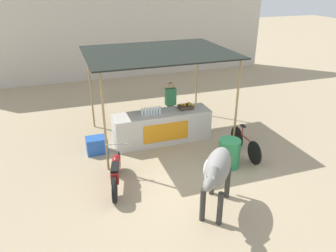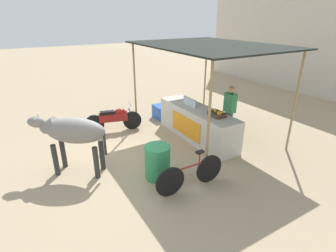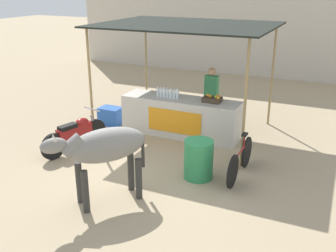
{
  "view_description": "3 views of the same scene",
  "coord_description": "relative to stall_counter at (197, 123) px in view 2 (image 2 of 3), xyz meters",
  "views": [
    {
      "loc": [
        -2.8,
        -6.58,
        4.76
      ],
      "look_at": [
        -0.22,
        0.97,
        1.08
      ],
      "focal_mm": 35.0,
      "sensor_mm": 36.0,
      "label": 1
    },
    {
      "loc": [
        5.82,
        -2.26,
        3.47
      ],
      "look_at": [
        0.34,
        0.99,
        0.78
      ],
      "focal_mm": 28.0,
      "sensor_mm": 36.0,
      "label": 2
    },
    {
      "loc": [
        3.66,
        -6.51,
        3.72
      ],
      "look_at": [
        0.3,
        0.79,
        0.75
      ],
      "focal_mm": 42.0,
      "sensor_mm": 36.0,
      "label": 3
    }
  ],
  "objects": [
    {
      "name": "ground_plane",
      "position": [
        0.0,
        -2.2,
        -0.48
      ],
      "size": [
        60.0,
        60.0,
        0.0
      ],
      "primitive_type": "plane",
      "color": "tan"
    },
    {
      "name": "stall_counter",
      "position": [
        0.0,
        0.0,
        0.0
      ],
      "size": [
        3.0,
        0.82,
        0.96
      ],
      "color": "beige",
      "rests_on": "ground"
    },
    {
      "name": "stall_awning",
      "position": [
        0.0,
        0.3,
        2.16
      ],
      "size": [
        4.2,
        3.2,
        2.75
      ],
      "color": "black",
      "rests_on": "ground"
    },
    {
      "name": "water_bottle_row",
      "position": [
        -0.35,
        -0.05,
        0.59
      ],
      "size": [
        0.61,
        0.07,
        0.25
      ],
      "color": "silver",
      "rests_on": "stall_counter"
    },
    {
      "name": "fruit_crate",
      "position": [
        0.82,
        0.05,
        0.55
      ],
      "size": [
        0.44,
        0.32,
        0.18
      ],
      "color": "#3F3326",
      "rests_on": "stall_counter"
    },
    {
      "name": "vendor_behind_counter",
      "position": [
        0.54,
        0.75,
        0.37
      ],
      "size": [
        0.34,
        0.22,
        1.65
      ],
      "color": "#383842",
      "rests_on": "ground"
    },
    {
      "name": "cooler_box",
      "position": [
        -2.04,
        -0.1,
        -0.24
      ],
      "size": [
        0.6,
        0.44,
        0.48
      ],
      "primitive_type": "cube",
      "color": "blue",
      "rests_on": "ground"
    },
    {
      "name": "water_barrel",
      "position": [
        1.25,
        -2.03,
        -0.08
      ],
      "size": [
        0.58,
        0.58,
        0.79
      ],
      "primitive_type": "cylinder",
      "color": "#2D8C51",
      "rests_on": "ground"
    },
    {
      "name": "cow",
      "position": [
        0.07,
        -3.56,
        0.55
      ],
      "size": [
        1.4,
        1.67,
        1.44
      ],
      "color": "gray",
      "rests_on": "ground"
    },
    {
      "name": "motorcycle_parked",
      "position": [
        -1.81,
        -1.95,
        -0.05
      ],
      "size": [
        0.67,
        1.76,
        0.9
      ],
      "color": "black",
      "rests_on": "ground"
    },
    {
      "name": "bicycle_leaning",
      "position": [
        1.99,
        -1.62,
        -0.13
      ],
      "size": [
        0.1,
        1.66,
        0.85
      ],
      "color": "black",
      "rests_on": "ground"
    }
  ]
}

